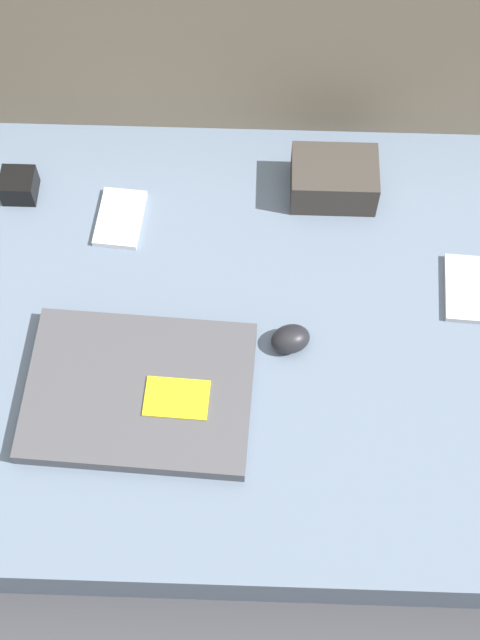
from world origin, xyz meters
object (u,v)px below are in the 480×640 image
object	(u,v)px
charger_brick	(19,185)
camera_pouch	(334,179)
phone_black	(120,218)
phone_silver	(463,288)
laptop	(140,392)
computer_mouse	(290,339)

from	to	relation	value
charger_brick	camera_pouch	bearing A→B (deg)	2.22
phone_black	charger_brick	size ratio (longest dim) A/B	2.09
phone_silver	phone_black	size ratio (longest dim) A/B	1.04
phone_silver	charger_brick	size ratio (longest dim) A/B	2.18
laptop	computer_mouse	bearing A→B (deg)	25.32
laptop	charger_brick	xyz separation A→B (m)	(-0.22, 0.35, 0.01)
phone_black	charger_brick	world-z (taller)	charger_brick
computer_mouse	charger_brick	distance (m)	0.51
computer_mouse	camera_pouch	world-z (taller)	camera_pouch
camera_pouch	computer_mouse	bearing A→B (deg)	-103.45
phone_silver	charger_brick	world-z (taller)	charger_brick
laptop	phone_black	xyz separation A→B (m)	(-0.06, 0.30, -0.01)
computer_mouse	phone_silver	size ratio (longest dim) A/B	0.59
laptop	charger_brick	size ratio (longest dim) A/B	6.10
phone_silver	charger_brick	distance (m)	0.72
computer_mouse	phone_black	distance (m)	0.35
laptop	phone_silver	xyz separation A→B (m)	(0.48, 0.19, -0.01)
laptop	computer_mouse	xyz separation A→B (m)	(0.21, 0.09, 0.01)
phone_silver	camera_pouch	xyz separation A→B (m)	(-0.20, 0.18, 0.03)
phone_black	camera_pouch	bearing A→B (deg)	15.96
phone_black	computer_mouse	bearing A→B (deg)	-33.51
laptop	charger_brick	distance (m)	0.41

